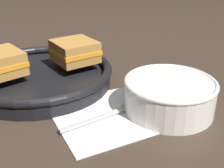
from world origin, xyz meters
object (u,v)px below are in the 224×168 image
object	(u,v)px
skillet	(40,75)
soup_bowl	(169,93)
sandwich_near_right	(75,51)
spoon	(123,109)

from	to	relation	value
skillet	soup_bowl	bearing A→B (deg)	-42.49
sandwich_near_right	soup_bowl	bearing A→B (deg)	-57.52
skillet	sandwich_near_right	world-z (taller)	sandwich_near_right
skillet	sandwich_near_right	distance (m)	0.09
soup_bowl	sandwich_near_right	distance (m)	0.24
soup_bowl	skillet	xyz separation A→B (m)	(-0.21, 0.19, -0.01)
soup_bowl	sandwich_near_right	xyz separation A→B (m)	(-0.13, 0.20, 0.03)
spoon	sandwich_near_right	size ratio (longest dim) A/B	1.56
spoon	sandwich_near_right	bearing A→B (deg)	88.89
soup_bowl	skillet	size ratio (longest dim) A/B	0.39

